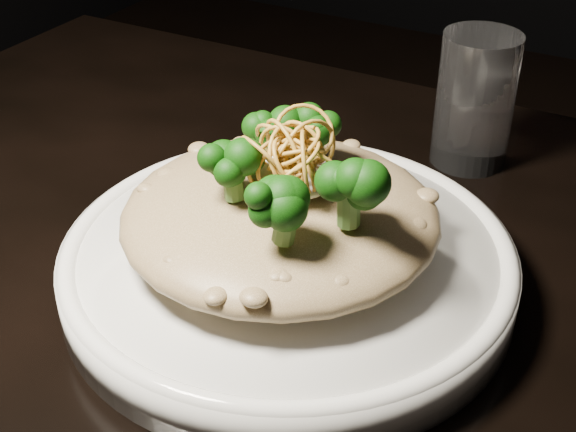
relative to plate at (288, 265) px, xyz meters
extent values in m
cube|color=black|center=(0.07, -0.05, -0.04)|extent=(1.10, 0.80, 0.04)
cylinder|color=black|center=(-0.41, 0.28, -0.41)|extent=(0.05, 0.05, 0.71)
cylinder|color=white|center=(0.00, 0.00, 0.00)|extent=(0.30, 0.30, 0.03)
ellipsoid|color=brown|center=(-0.01, 0.00, 0.04)|extent=(0.21, 0.21, 0.05)
ellipsoid|color=white|center=(0.00, 0.00, 0.07)|extent=(0.06, 0.06, 0.02)
cylinder|color=white|center=(0.05, 0.22, 0.04)|extent=(0.08, 0.08, 0.11)
camera|label=1|loc=(0.21, -0.38, 0.32)|focal=50.00mm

